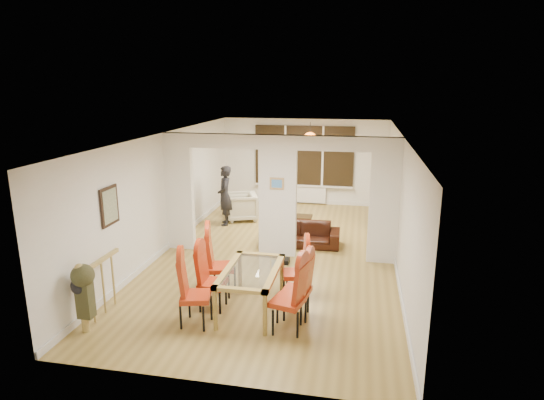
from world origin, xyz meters
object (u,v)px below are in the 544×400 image
(television, at_px, (370,213))
(dining_table, at_px, (251,290))
(dining_chair_lb, at_px, (213,279))
(dining_chair_rb, at_px, (297,286))
(bowl, at_px, (292,215))
(dining_chair_lc, at_px, (221,262))
(armchair, at_px, (241,207))
(dining_chair_rc, at_px, (295,270))
(bottle, at_px, (292,210))
(coffee_table, at_px, (294,220))
(dining_chair_la, at_px, (195,291))
(dining_chair_ra, at_px, (287,296))
(sofa, at_px, (300,234))
(person, at_px, (225,196))

(television, bearing_deg, dining_table, 162.12)
(dining_chair_lb, xyz_separation_m, dining_chair_rb, (1.39, -0.01, 0.00))
(dining_chair_lb, relative_size, bowl, 4.94)
(dining_chair_lc, relative_size, armchair, 1.43)
(dining_chair_rc, bearing_deg, bottle, 86.39)
(coffee_table, bearing_deg, dining_chair_la, -97.51)
(dining_chair_lb, height_order, bottle, dining_chair_lb)
(dining_chair_ra, relative_size, dining_chair_rb, 1.07)
(dining_chair_lc, height_order, bowl, dining_chair_lc)
(sofa, relative_size, bottle, 5.97)
(dining_chair_la, relative_size, dining_chair_rb, 1.06)
(dining_chair_lc, relative_size, television, 1.36)
(sofa, distance_m, bowl, 1.67)
(armchair, bearing_deg, bowl, 66.47)
(coffee_table, distance_m, bottle, 0.27)
(dining_chair_ra, height_order, dining_chair_rc, dining_chair_ra)
(dining_table, bearing_deg, coffee_table, 90.02)
(dining_chair_lb, height_order, dining_chair_rb, same)
(dining_table, distance_m, dining_chair_lb, 0.66)
(person, bearing_deg, bowl, 87.12)
(dining_table, distance_m, armchair, 5.17)
(person, bearing_deg, dining_chair_rb, 12.56)
(dining_chair_rc, distance_m, person, 4.55)
(dining_chair_rc, distance_m, armchair, 4.83)
(bowl, bearing_deg, dining_chair_la, -97.00)
(bowl, bearing_deg, dining_chair_lb, -96.71)
(dining_chair_rb, relative_size, person, 0.67)
(coffee_table, bearing_deg, dining_chair_ra, -82.81)
(dining_chair_ra, distance_m, bottle, 5.43)
(television, bearing_deg, armchair, 99.04)
(dining_table, relative_size, dining_chair_lc, 1.33)
(dining_chair_ra, distance_m, dining_chair_rc, 1.12)
(bottle, bearing_deg, dining_chair_rc, -80.55)
(dining_chair_rc, relative_size, coffee_table, 1.10)
(dining_chair_ra, height_order, coffee_table, dining_chair_ra)
(dining_chair_rc, distance_m, sofa, 2.67)
(television, bearing_deg, dining_chair_ra, 169.88)
(television, relative_size, bowl, 4.02)
(television, bearing_deg, bowl, 105.93)
(person, xyz_separation_m, bottle, (1.70, 0.41, -0.42))
(dining_chair_lb, bearing_deg, television, 64.84)
(dining_chair_la, bearing_deg, bowl, 68.64)
(sofa, relative_size, armchair, 2.24)
(person, bearing_deg, armchair, 132.05)
(dining_chair_ra, distance_m, dining_chair_rb, 0.45)
(bottle, distance_m, bowl, 0.13)
(dining_chair_rc, distance_m, bottle, 4.31)
(dining_table, distance_m, bowl, 4.88)
(dining_chair_ra, bearing_deg, dining_chair_lc, 156.74)
(dining_chair_la, distance_m, dining_chair_ra, 1.41)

